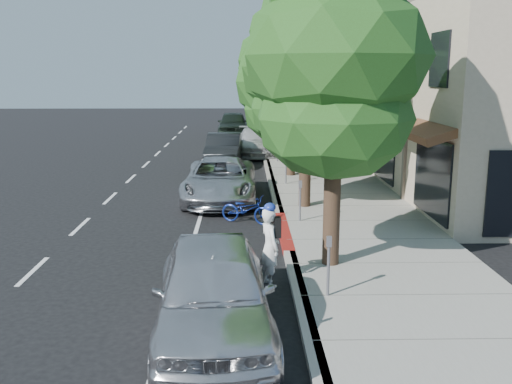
{
  "coord_description": "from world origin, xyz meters",
  "views": [
    {
      "loc": [
        -1.15,
        -14.98,
        4.65
      ],
      "look_at": [
        -0.83,
        0.63,
        1.35
      ],
      "focal_mm": 40.0,
      "sensor_mm": 36.0,
      "label": 1
    }
  ],
  "objects_px": {
    "street_tree_2": "(292,84)",
    "street_tree_1": "(307,70)",
    "cyclist": "(270,247)",
    "silver_suv": "(220,180)",
    "street_tree_0": "(336,62)",
    "dark_sedan": "(224,149)",
    "street_tree_3": "(283,63)",
    "near_car_a": "(214,291)",
    "white_pickup": "(256,142)",
    "pedestrian": "(305,149)",
    "street_tree_4": "(276,77)",
    "street_tree_5": "(272,70)",
    "dark_suv_far": "(233,124)",
    "bicycle": "(246,209)"
  },
  "relations": [
    {
      "from": "street_tree_4",
      "to": "dark_sedan",
      "type": "height_order",
      "value": "street_tree_4"
    },
    {
      "from": "dark_sedan",
      "to": "street_tree_1",
      "type": "bearing_deg",
      "value": -70.33
    },
    {
      "from": "street_tree_0",
      "to": "street_tree_1",
      "type": "xyz_separation_m",
      "value": [
        -0.0,
        6.0,
        -0.18
      ]
    },
    {
      "from": "cyclist",
      "to": "dark_suv_far",
      "type": "relative_size",
      "value": 0.33
    },
    {
      "from": "street_tree_1",
      "to": "street_tree_5",
      "type": "xyz_separation_m",
      "value": [
        0.0,
        24.0,
        0.13
      ]
    },
    {
      "from": "street_tree_4",
      "to": "street_tree_1",
      "type": "bearing_deg",
      "value": -90.0
    },
    {
      "from": "cyclist",
      "to": "silver_suv",
      "type": "xyz_separation_m",
      "value": [
        -1.45,
        8.5,
        -0.11
      ]
    },
    {
      "from": "street_tree_2",
      "to": "street_tree_1",
      "type": "bearing_deg",
      "value": -90.0
    },
    {
      "from": "street_tree_3",
      "to": "bicycle",
      "type": "bearing_deg",
      "value": -98.29
    },
    {
      "from": "street_tree_3",
      "to": "silver_suv",
      "type": "xyz_separation_m",
      "value": [
        -2.95,
        -10.5,
        -4.34
      ]
    },
    {
      "from": "street_tree_2",
      "to": "cyclist",
      "type": "bearing_deg",
      "value": -96.58
    },
    {
      "from": "street_tree_2",
      "to": "white_pickup",
      "type": "xyz_separation_m",
      "value": [
        -1.4,
        7.14,
        -3.4
      ]
    },
    {
      "from": "street_tree_0",
      "to": "dark_sedan",
      "type": "height_order",
      "value": "street_tree_0"
    },
    {
      "from": "street_tree_3",
      "to": "white_pickup",
      "type": "xyz_separation_m",
      "value": [
        -1.4,
        1.14,
        -4.35
      ]
    },
    {
      "from": "street_tree_4",
      "to": "near_car_a",
      "type": "height_order",
      "value": "street_tree_4"
    },
    {
      "from": "bicycle",
      "to": "street_tree_2",
      "type": "bearing_deg",
      "value": 9.68
    },
    {
      "from": "street_tree_1",
      "to": "dark_sedan",
      "type": "bearing_deg",
      "value": 107.54
    },
    {
      "from": "bicycle",
      "to": "street_tree_5",
      "type": "bearing_deg",
      "value": 19.79
    },
    {
      "from": "dark_suv_far",
      "to": "street_tree_5",
      "type": "bearing_deg",
      "value": 19.94
    },
    {
      "from": "street_tree_4",
      "to": "street_tree_0",
      "type": "bearing_deg",
      "value": -90.0
    },
    {
      "from": "street_tree_0",
      "to": "street_tree_4",
      "type": "distance_m",
      "value": 24.01
    },
    {
      "from": "white_pickup",
      "to": "street_tree_3",
      "type": "bearing_deg",
      "value": -40.74
    },
    {
      "from": "cyclist",
      "to": "white_pickup",
      "type": "bearing_deg",
      "value": -19.47
    },
    {
      "from": "cyclist",
      "to": "bicycle",
      "type": "bearing_deg",
      "value": -13.87
    },
    {
      "from": "street_tree_1",
      "to": "street_tree_4",
      "type": "relative_size",
      "value": 1.09
    },
    {
      "from": "street_tree_3",
      "to": "dark_suv_far",
      "type": "distance_m",
      "value": 12.08
    },
    {
      "from": "street_tree_4",
      "to": "dark_suv_far",
      "type": "distance_m",
      "value": 6.66
    },
    {
      "from": "silver_suv",
      "to": "dark_sedan",
      "type": "distance_m",
      "value": 8.31
    },
    {
      "from": "street_tree_5",
      "to": "cyclist",
      "type": "distance_m",
      "value": 31.29
    },
    {
      "from": "near_car_a",
      "to": "pedestrian",
      "type": "distance_m",
      "value": 17.46
    },
    {
      "from": "street_tree_1",
      "to": "dark_sedan",
      "type": "height_order",
      "value": "street_tree_1"
    },
    {
      "from": "white_pickup",
      "to": "pedestrian",
      "type": "relative_size",
      "value": 2.81
    },
    {
      "from": "cyclist",
      "to": "white_pickup",
      "type": "distance_m",
      "value": 20.14
    },
    {
      "from": "street_tree_5",
      "to": "white_pickup",
      "type": "bearing_deg",
      "value": -97.34
    },
    {
      "from": "bicycle",
      "to": "dark_sedan",
      "type": "distance_m",
      "value": 11.55
    },
    {
      "from": "near_car_a",
      "to": "dark_sedan",
      "type": "bearing_deg",
      "value": 87.67
    },
    {
      "from": "bicycle",
      "to": "white_pickup",
      "type": "xyz_separation_m",
      "value": [
        0.59,
        14.82,
        0.31
      ]
    },
    {
      "from": "street_tree_5",
      "to": "street_tree_2",
      "type": "bearing_deg",
      "value": -90.0
    },
    {
      "from": "silver_suv",
      "to": "white_pickup",
      "type": "xyz_separation_m",
      "value": [
        1.55,
        11.64,
        -0.02
      ]
    },
    {
      "from": "street_tree_5",
      "to": "dark_sedan",
      "type": "height_order",
      "value": "street_tree_5"
    },
    {
      "from": "street_tree_3",
      "to": "cyclist",
      "type": "xyz_separation_m",
      "value": [
        -1.5,
        -19.0,
        -4.23
      ]
    },
    {
      "from": "street_tree_3",
      "to": "pedestrian",
      "type": "bearing_deg",
      "value": -79.57
    },
    {
      "from": "street_tree_1",
      "to": "pedestrian",
      "type": "height_order",
      "value": "street_tree_1"
    },
    {
      "from": "street_tree_3",
      "to": "white_pickup",
      "type": "height_order",
      "value": "street_tree_3"
    },
    {
      "from": "street_tree_5",
      "to": "silver_suv",
      "type": "height_order",
      "value": "street_tree_5"
    },
    {
      "from": "street_tree_4",
      "to": "dark_sedan",
      "type": "distance_m",
      "value": 9.44
    },
    {
      "from": "street_tree_0",
      "to": "silver_suv",
      "type": "height_order",
      "value": "street_tree_0"
    },
    {
      "from": "cyclist",
      "to": "pedestrian",
      "type": "bearing_deg",
      "value": -28.14
    },
    {
      "from": "street_tree_5",
      "to": "bicycle",
      "type": "distance_m",
      "value": 26.13
    },
    {
      "from": "street_tree_0",
      "to": "near_car_a",
      "type": "relative_size",
      "value": 1.53
    }
  ]
}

